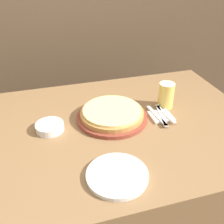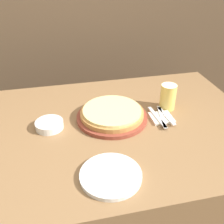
% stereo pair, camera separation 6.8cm
% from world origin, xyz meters
% --- Properties ---
extents(ground_plane, '(12.00, 12.00, 0.00)m').
position_xyz_m(ground_plane, '(0.00, 0.00, 0.00)').
color(ground_plane, '#473828').
extents(dining_table, '(1.59, 1.02, 0.76)m').
position_xyz_m(dining_table, '(0.00, 0.00, 0.38)').
color(dining_table, olive).
rests_on(dining_table, ground_plane).
extents(pizza_on_board, '(0.36, 0.36, 0.06)m').
position_xyz_m(pizza_on_board, '(0.07, 0.06, 0.79)').
color(pizza_on_board, brown).
rests_on(pizza_on_board, dining_table).
extents(beer_glass, '(0.08, 0.08, 0.14)m').
position_xyz_m(beer_glass, '(0.38, 0.10, 0.84)').
color(beer_glass, '#E5C65B').
rests_on(beer_glass, dining_table).
extents(dinner_plate, '(0.24, 0.24, 0.02)m').
position_xyz_m(dinner_plate, '(-0.03, -0.34, 0.77)').
color(dinner_plate, silver).
rests_on(dinner_plate, dining_table).
extents(side_bowl, '(0.14, 0.14, 0.04)m').
position_xyz_m(side_bowl, '(-0.25, 0.04, 0.78)').
color(side_bowl, silver).
rests_on(side_bowl, dining_table).
extents(napkin_stack, '(0.11, 0.11, 0.01)m').
position_xyz_m(napkin_stack, '(0.32, -0.00, 0.77)').
color(napkin_stack, silver).
rests_on(napkin_stack, dining_table).
extents(fork, '(0.03, 0.21, 0.00)m').
position_xyz_m(fork, '(0.29, -0.00, 0.77)').
color(fork, silver).
rests_on(fork, napkin_stack).
extents(dinner_knife, '(0.06, 0.20, 0.00)m').
position_xyz_m(dinner_knife, '(0.32, -0.00, 0.77)').
color(dinner_knife, silver).
rests_on(dinner_knife, napkin_stack).
extents(spoon, '(0.03, 0.17, 0.00)m').
position_xyz_m(spoon, '(0.34, -0.00, 0.77)').
color(spoon, silver).
rests_on(spoon, napkin_stack).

